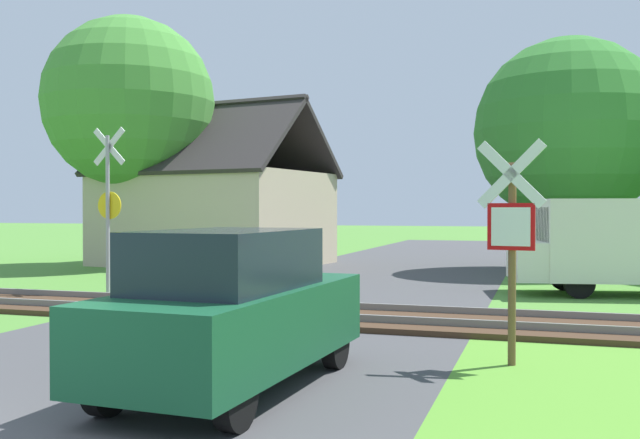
{
  "coord_description": "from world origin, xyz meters",
  "views": [
    {
      "loc": [
        4.71,
        -3.74,
        2.01
      ],
      "look_at": [
        0.5,
        9.67,
        1.8
      ],
      "focal_mm": 40.0,
      "sensor_mm": 36.0,
      "label": 1
    }
  ],
  "objects": [
    {
      "name": "tree_left",
      "position": [
        -9.16,
        18.1,
        5.73
      ],
      "size": [
        5.97,
        5.97,
        8.72
      ],
      "color": "#513823",
      "rests_on": "ground"
    },
    {
      "name": "road_asphalt",
      "position": [
        0.0,
        2.0,
        0.0
      ],
      "size": [
        7.28,
        80.0,
        0.01
      ],
      "primitive_type": "cube",
      "color": "#424244",
      "rests_on": "ground"
    },
    {
      "name": "parked_car",
      "position": [
        1.45,
        3.47,
        0.89
      ],
      "size": [
        1.86,
        4.08,
        1.78
      ],
      "rotation": [
        0.0,
        0.0,
        -0.05
      ],
      "color": "#144C2D",
      "rests_on": "ground"
    },
    {
      "name": "mail_truck",
      "position": [
        6.58,
        14.2,
        1.24
      ],
      "size": [
        5.16,
        2.72,
        2.24
      ],
      "rotation": [
        0.0,
        0.0,
        1.76
      ],
      "color": "silver",
      "rests_on": "ground"
    },
    {
      "name": "house",
      "position": [
        -6.67,
        19.73,
        1.85
      ],
      "size": [
        8.41,
        7.11,
        5.9
      ],
      "rotation": [
        0.0,
        0.0,
        -0.16
      ],
      "color": "#C6B293",
      "rests_on": "ground"
    },
    {
      "name": "tree_right",
      "position": [
        5.46,
        20.42,
        4.5
      ],
      "size": [
        5.96,
        5.96,
        7.48
      ],
      "color": "#513823",
      "rests_on": "ground"
    },
    {
      "name": "rail_track",
      "position": [
        0.0,
        8.67,
        0.06
      ],
      "size": [
        60.0,
        2.6,
        0.22
      ],
      "color": "#422D1E",
      "rests_on": "ground"
    },
    {
      "name": "stop_sign_near",
      "position": [
        4.33,
        5.66,
        1.65
      ],
      "size": [
        0.87,
        0.21,
        2.89
      ],
      "rotation": [
        0.0,
        0.0,
        2.96
      ],
      "color": "brown",
      "rests_on": "ground"
    },
    {
      "name": "crossing_sign_far",
      "position": [
        -4.86,
        10.45,
        2.19
      ],
      "size": [
        0.88,
        0.15,
        3.89
      ],
      "rotation": [
        0.0,
        0.0,
        -0.08
      ],
      "color": "#9E9EA5",
      "rests_on": "ground"
    }
  ]
}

